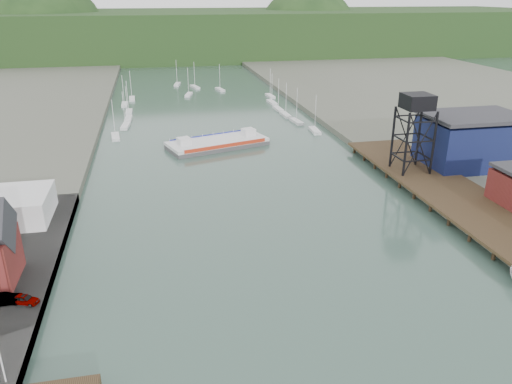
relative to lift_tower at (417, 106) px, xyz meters
name	(u,v)px	position (x,y,z in m)	size (l,w,h in m)	color
east_pier	(452,193)	(2.00, -13.00, -13.75)	(14.00, 70.00, 2.45)	black
lift_tower	(417,106)	(0.00, 0.00, 0.00)	(6.50, 6.50, 16.00)	black
blue_shed	(471,141)	(15.00, 2.00, -8.59)	(20.50, 14.50, 11.30)	#0E123D
marina_sailboats	(203,106)	(-34.92, 80.46, -15.30)	(57.71, 92.65, 0.90)	silver
distant_hills	(169,37)	(-38.98, 243.35, -5.27)	(500.00, 120.00, 80.00)	black
chain_ferry	(218,143)	(-36.42, 32.11, -14.61)	(26.99, 17.14, 3.62)	#474649
car_west_a	(25,299)	(-69.00, -34.33, -13.45)	(1.42, 3.52, 1.20)	#999999
car_west_b	(5,299)	(-71.25, -34.00, -13.37)	(1.43, 4.11, 1.36)	#999999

